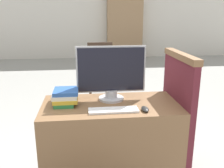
{
  "coord_description": "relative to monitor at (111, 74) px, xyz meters",
  "views": [
    {
      "loc": [
        -0.2,
        -1.62,
        1.47
      ],
      "look_at": [
        0.01,
        0.26,
        0.93
      ],
      "focal_mm": 40.0,
      "sensor_mm": 36.0,
      "label": 1
    }
  ],
  "objects": [
    {
      "name": "wall_back",
      "position": [
        -0.02,
        6.43,
        0.42
      ],
      "size": [
        12.0,
        0.06,
        2.8
      ],
      "color": "silver",
      "rests_on": "ground_plane"
    },
    {
      "name": "desk",
      "position": [
        -0.02,
        -0.11,
        -0.6
      ],
      "size": [
        1.12,
        0.58,
        0.75
      ],
      "color": "brown",
      "rests_on": "ground_plane"
    },
    {
      "name": "carrel_divider",
      "position": [
        0.57,
        -0.08,
        -0.39
      ],
      "size": [
        0.07,
        0.65,
        1.16
      ],
      "color": "#5B1E28",
      "rests_on": "ground_plane"
    },
    {
      "name": "monitor",
      "position": [
        0.0,
        0.0,
        0.0
      ],
      "size": [
        0.58,
        0.21,
        0.46
      ],
      "color": "#B7B7BC",
      "rests_on": "desk"
    },
    {
      "name": "keyboard",
      "position": [
        -0.01,
        -0.27,
        -0.22
      ],
      "size": [
        0.38,
        0.11,
        0.02
      ],
      "color": "white",
      "rests_on": "desk"
    },
    {
      "name": "mouse",
      "position": [
        0.23,
        -0.29,
        -0.21
      ],
      "size": [
        0.05,
        0.11,
        0.03
      ],
      "color": "#262626",
      "rests_on": "desk"
    },
    {
      "name": "book_stack",
      "position": [
        -0.38,
        -0.06,
        -0.16
      ],
      "size": [
        0.21,
        0.25,
        0.12
      ],
      "color": "#2D7F42",
      "rests_on": "desk"
    },
    {
      "name": "far_chair",
      "position": [
        0.06,
        2.24,
        -0.43
      ],
      "size": [
        0.44,
        0.44,
        0.98
      ],
      "rotation": [
        0.0,
        0.0,
        -0.76
      ],
      "color": "#38281E",
      "rests_on": "ground_plane"
    },
    {
      "name": "bookshelf_far",
      "position": [
        1.12,
        6.19,
        0.07
      ],
      "size": [
        1.14,
        0.32,
        2.09
      ],
      "color": "#9E7A56",
      "rests_on": "ground_plane"
    }
  ]
}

